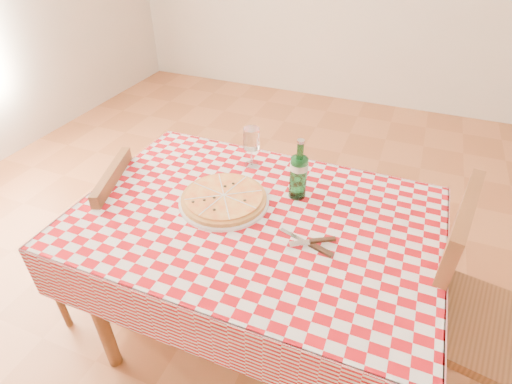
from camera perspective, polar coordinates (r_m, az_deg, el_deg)
dining_table at (r=1.51m, az=-0.16°, el=-6.29°), size 1.20×0.80×0.75m
tablecloth at (r=1.45m, az=-0.16°, el=-3.52°), size 1.30×0.90×0.01m
chair_near at (r=1.63m, az=27.82°, el=-13.75°), size 0.49×0.49×0.94m
chair_far at (r=1.93m, az=-20.46°, el=-5.66°), size 0.46×0.46×0.81m
pizza_plate at (r=1.50m, az=-4.61°, el=-0.83°), size 0.40×0.40×0.04m
water_bottle at (r=1.48m, az=6.14°, el=3.27°), size 0.08×0.08×0.24m
wine_glass at (r=1.68m, az=-0.65°, el=6.40°), size 0.09×0.09×0.17m
cutlery at (r=1.33m, az=7.68°, el=-7.13°), size 0.25×0.22×0.02m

